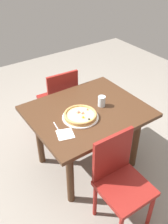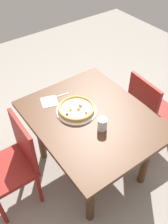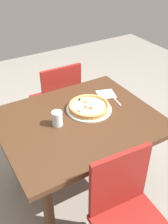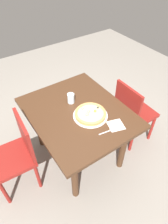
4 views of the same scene
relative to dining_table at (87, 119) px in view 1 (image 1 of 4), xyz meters
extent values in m
plane|color=gray|center=(0.00, 0.00, -0.62)|extent=(6.00, 6.00, 0.00)
cube|color=#472B19|center=(0.00, 0.00, 0.10)|extent=(1.11, 0.92, 0.04)
cylinder|color=#472B19|center=(-0.41, -0.31, -0.27)|extent=(0.07, 0.07, 0.69)
cylinder|color=#472B19|center=(0.41, -0.31, -0.27)|extent=(0.07, 0.07, 0.69)
cylinder|color=#472B19|center=(-0.41, 0.31, -0.27)|extent=(0.07, 0.07, 0.69)
cylinder|color=#472B19|center=(0.41, 0.31, -0.27)|extent=(0.07, 0.07, 0.69)
cylinder|color=maroon|center=(0.09, -0.92, -0.41)|extent=(0.04, 0.04, 0.41)
cylinder|color=maroon|center=(-0.24, -0.90, -0.41)|extent=(0.04, 0.04, 0.41)
cylinder|color=maroon|center=(0.12, -0.58, -0.41)|extent=(0.04, 0.04, 0.41)
cylinder|color=maroon|center=(-0.22, -0.56, -0.41)|extent=(0.04, 0.04, 0.41)
cube|color=maroon|center=(-0.06, -0.74, -0.18)|extent=(0.43, 0.43, 0.04)
cube|color=maroon|center=(-0.05, -0.56, 0.05)|extent=(0.38, 0.05, 0.42)
cylinder|color=maroon|center=(-0.02, 0.91, -0.41)|extent=(0.04, 0.04, 0.41)
cylinder|color=maroon|center=(-0.03, 0.57, -0.41)|extent=(0.04, 0.04, 0.41)
cylinder|color=maroon|center=(0.31, 0.57, -0.41)|extent=(0.04, 0.04, 0.41)
cube|color=maroon|center=(0.15, 0.74, -0.18)|extent=(0.41, 0.41, 0.04)
cube|color=maroon|center=(0.14, 0.56, 0.05)|extent=(0.38, 0.04, 0.42)
cylinder|color=white|center=(0.13, 0.06, 0.12)|extent=(0.34, 0.34, 0.01)
cylinder|color=tan|center=(0.13, 0.06, 0.13)|extent=(0.30, 0.30, 0.02)
cylinder|color=beige|center=(0.13, 0.06, 0.14)|extent=(0.27, 0.27, 0.01)
torus|color=tan|center=(0.13, 0.06, 0.15)|extent=(0.31, 0.31, 0.02)
sphere|color=gold|center=(0.13, 0.12, 0.16)|extent=(0.02, 0.02, 0.02)
sphere|color=#E58C7F|center=(0.03, 0.04, 0.15)|extent=(0.02, 0.02, 0.02)
sphere|color=#E58C7F|center=(0.10, 0.06, 0.16)|extent=(0.03, 0.03, 0.03)
sphere|color=#E58C7F|center=(0.13, 0.02, 0.16)|extent=(0.03, 0.03, 0.03)
sphere|color=#262626|center=(0.10, 0.17, 0.15)|extent=(0.02, 0.02, 0.02)
cube|color=silver|center=(0.37, 0.04, 0.12)|extent=(0.03, 0.11, 0.00)
cube|color=silver|center=(0.39, 0.12, 0.12)|extent=(0.03, 0.05, 0.00)
cylinder|color=silver|center=(-0.16, 0.02, 0.17)|extent=(0.07, 0.07, 0.11)
cube|color=white|center=(0.36, 0.19, 0.12)|extent=(0.17, 0.17, 0.00)
camera|label=1|loc=(1.15, 1.61, 1.51)|focal=39.99mm
camera|label=2|loc=(-1.14, 0.91, 1.55)|focal=40.01mm
camera|label=3|loc=(-0.74, -1.33, 1.23)|focal=42.38mm
camera|label=4|loc=(1.24, -0.77, 1.47)|focal=31.75mm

